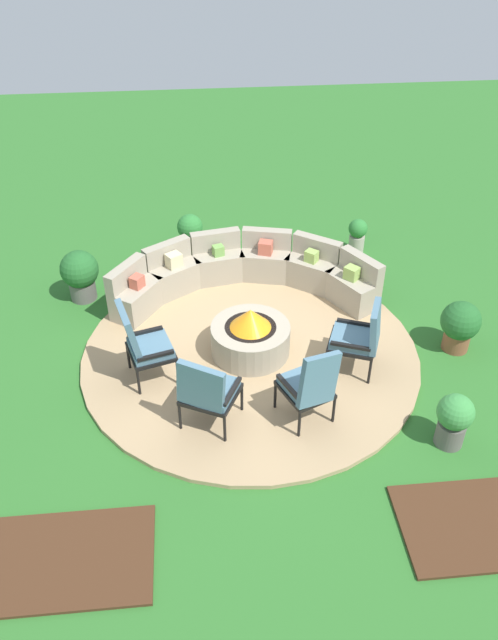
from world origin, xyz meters
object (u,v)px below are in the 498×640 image
fire_pit (250,336)px  potted_plant_4 (454,419)px  curved_stone_bench (243,273)px  lounge_chair_back_right (360,336)px  lounge_chair_back_left (310,385)px  lounge_chair_front_right (207,390)px  potted_plant_1 (190,232)px  potted_plant_2 (80,273)px  lounge_chair_front_left (143,343)px  potted_plant_3 (460,324)px  potted_plant_0 (357,235)px

fire_pit → potted_plant_4: size_ratio=1.51×
fire_pit → curved_stone_bench: curved_stone_bench is taller
curved_stone_bench → lounge_chair_back_right: 2.39m
fire_pit → lounge_chair_back_right: bearing=-18.8°
lounge_chair_back_left → lounge_chair_front_right: bearing=155.0°
potted_plant_1 → lounge_chair_back_left: bearing=-72.5°
lounge_chair_back_left → lounge_chair_back_right: 1.19m
curved_stone_bench → lounge_chair_front_right: bearing=-103.4°
curved_stone_bench → potted_plant_4: (2.11, -3.33, 0.02)m
curved_stone_bench → lounge_chair_back_right: (1.33, -1.98, 0.22)m
lounge_chair_back_left → potted_plant_4: size_ratio=1.57×
potted_plant_2 → curved_stone_bench: bearing=-2.5°
lounge_chair_front_left → lounge_chair_front_right: lounge_chair_front_left is taller
fire_pit → lounge_chair_front_left: (-1.40, -0.39, 0.31)m
potted_plant_1 → potted_plant_3: size_ratio=0.98×
lounge_chair_front_left → potted_plant_4: 3.84m
fire_pit → curved_stone_bench: bearing=88.5°
curved_stone_bench → lounge_chair_front_left: size_ratio=3.49×
curved_stone_bench → potted_plant_2: (-2.47, 0.11, 0.08)m
lounge_chair_front_left → potted_plant_0: (3.48, 2.98, -0.31)m
lounge_chair_front_left → potted_plant_2: (-1.03, 2.01, -0.19)m
fire_pit → potted_plant_1: fire_pit is taller
lounge_chair_back_right → potted_plant_4: bearing=-128.4°
lounge_chair_front_right → potted_plant_0: 4.75m
potted_plant_2 → potted_plant_3: (5.28, -1.75, -0.04)m
fire_pit → lounge_chair_back_right: size_ratio=1.05×
potted_plant_2 → lounge_chair_back_left: bearing=-44.7°
lounge_chair_front_left → curved_stone_bench: bearing=126.5°
potted_plant_0 → potted_plant_2: 4.61m
curved_stone_bench → potted_plant_4: curved_stone_bench is taller
potted_plant_0 → potted_plant_3: 2.82m
potted_plant_0 → potted_plant_1: (-2.82, 0.21, 0.08)m
lounge_chair_back_right → potted_plant_1: size_ratio=1.39×
lounge_chair_back_right → potted_plant_4: 1.58m
lounge_chair_front_right → lounge_chair_front_left: bearing=156.3°
lounge_chair_back_left → potted_plant_2: size_ratio=1.38×
lounge_chair_front_right → potted_plant_2: (-1.79, 2.92, -0.15)m
lounge_chair_front_left → potted_plant_1: 3.26m
lounge_chair_back_left → potted_plant_4: bearing=-40.2°
curved_stone_bench → lounge_chair_back_left: size_ratio=3.58×
fire_pit → lounge_chair_front_left: lounge_chair_front_left is taller
potted_plant_2 → potted_plant_4: size_ratio=1.14×
potted_plant_4 → potted_plant_3: bearing=67.6°
lounge_chair_front_right → potted_plant_2: size_ratio=1.31×
lounge_chair_front_left → potted_plant_1: size_ratio=1.57×
lounge_chair_front_right → potted_plant_4: size_ratio=1.49×
lounge_chair_back_right → lounge_chair_back_left: bearing=158.7°
potted_plant_3 → lounge_chair_back_left: bearing=-152.2°
lounge_chair_back_left → potted_plant_4: 1.68m
curved_stone_bench → lounge_chair_front_left: lounge_chair_front_left is taller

